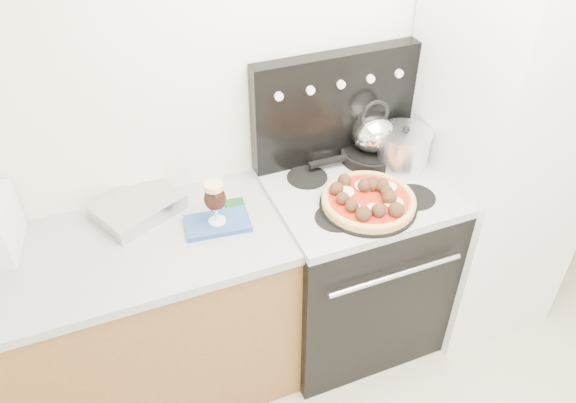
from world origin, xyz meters
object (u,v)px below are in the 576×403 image
pizza (369,198)px  skillet (371,154)px  base_cabinet (120,333)px  stock_pot (403,149)px  stove_body (352,267)px  beer_glass (215,203)px  tea_kettle (373,130)px  oven_mitt (218,223)px  fridge (497,151)px  pizza_pan (368,205)px

pizza → skillet: 0.35m
base_cabinet → stock_pot: bearing=2.4°
base_cabinet → skillet: bearing=6.9°
pizza → stock_pot: stock_pot is taller
stove_body → skillet: size_ratio=3.22×
beer_glass → stock_pot: bearing=4.7°
tea_kettle → oven_mitt: bearing=-179.0°
fridge → skillet: size_ratio=6.96×
pizza_pan → base_cabinet: bearing=171.9°
oven_mitt → base_cabinet: bearing=178.1°
beer_glass → tea_kettle: bearing=12.1°
base_cabinet → pizza_pan: bearing=-8.1°
fridge → oven_mitt: 1.33m
stove_body → fridge: fridge is taller
base_cabinet → fridge: bearing=-1.6°
oven_mitt → pizza_pan: pizza_pan is taller
base_cabinet → stove_body: (1.10, -0.02, 0.01)m
fridge → pizza: (-0.73, -0.10, 0.01)m
pizza_pan → pizza: bearing=0.0°
fridge → skillet: fridge is taller
stove_body → base_cabinet: bearing=178.7°
skillet → tea_kettle: size_ratio=1.30×
base_cabinet → pizza: pizza is taller
fridge → stock_pot: size_ratio=8.33×
stove_body → beer_glass: bearing=179.2°
skillet → base_cabinet: bearing=-173.1°
beer_glass → pizza: beer_glass is taller
fridge → stove_body: bearing=178.0°
fridge → stock_pot: fridge is taller
pizza → stock_pot: (0.28, 0.21, 0.04)m
stock_pot → pizza: bearing=-143.4°
stove_body → fridge: bearing=-2.0°
skillet → stock_pot: size_ratio=1.20×
skillet → tea_kettle: bearing=0.0°
stove_body → fridge: size_ratio=0.46×
base_cabinet → oven_mitt: size_ratio=5.63×
stove_body → pizza_pan: bearing=-102.2°
fridge → beer_glass: 1.33m
skillet → pizza: bearing=-120.0°
skillet → tea_kettle: 0.13m
base_cabinet → stock_pot: 1.48m
pizza → stock_pot: 0.36m
stock_pot → fridge: bearing=-13.5°
oven_mitt → pizza: bearing=-12.8°
stove_body → stock_pot: (0.26, 0.08, 0.56)m
skillet → tea_kettle: (0.00, 0.00, 0.13)m
oven_mitt → beer_glass: size_ratio=1.36×
base_cabinet → fridge: 1.88m
base_cabinet → pizza: size_ratio=3.77×
stock_pot → oven_mitt: bearing=-175.3°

